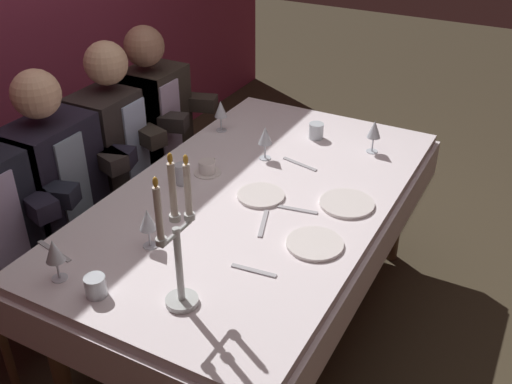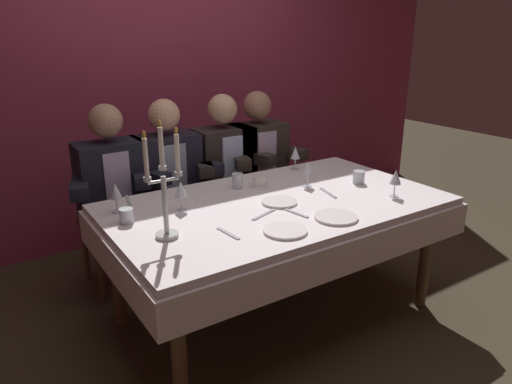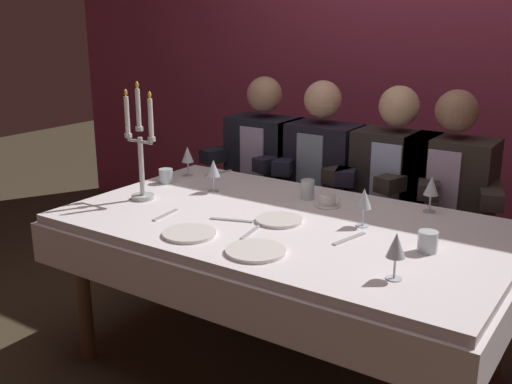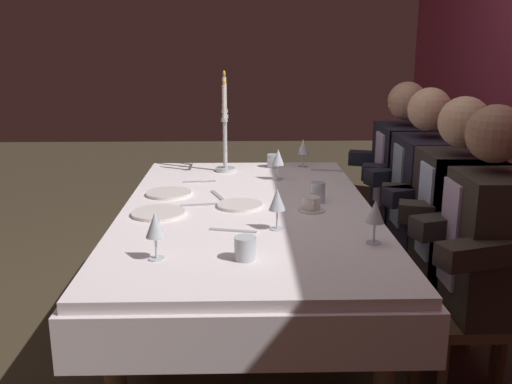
% 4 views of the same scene
% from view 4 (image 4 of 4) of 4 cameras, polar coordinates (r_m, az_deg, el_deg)
% --- Properties ---
extents(ground_plane, '(12.00, 12.00, 0.00)m').
position_cam_4_polar(ground_plane, '(2.85, -0.81, -15.89)').
color(ground_plane, '#3E3424').
extents(dining_table, '(1.94, 1.14, 0.74)m').
position_cam_4_polar(dining_table, '(2.59, -0.85, -4.01)').
color(dining_table, white).
rests_on(dining_table, ground_plane).
extents(candelabra, '(0.19, 0.11, 0.56)m').
position_cam_4_polar(candelabra, '(3.22, -3.09, 5.99)').
color(candelabra, silver).
rests_on(candelabra, dining_table).
extents(dinner_plate_0, '(0.20, 0.20, 0.01)m').
position_cam_4_polar(dinner_plate_0, '(2.56, -1.62, -1.30)').
color(dinner_plate_0, white).
rests_on(dinner_plate_0, dining_table).
extents(dinner_plate_1, '(0.23, 0.23, 0.01)m').
position_cam_4_polar(dinner_plate_1, '(2.48, -9.64, -2.06)').
color(dinner_plate_1, white).
rests_on(dinner_plate_1, dining_table).
extents(dinner_plate_2, '(0.22, 0.22, 0.01)m').
position_cam_4_polar(dinner_plate_2, '(2.79, -8.62, -0.12)').
color(dinner_plate_2, white).
rests_on(dinner_plate_2, dining_table).
extents(wine_glass_0, '(0.07, 0.07, 0.16)m').
position_cam_4_polar(wine_glass_0, '(3.03, 2.20, 3.38)').
color(wine_glass_0, silver).
rests_on(wine_glass_0, dining_table).
extents(wine_glass_1, '(0.07, 0.07, 0.16)m').
position_cam_4_polar(wine_glass_1, '(2.12, 11.71, -2.01)').
color(wine_glass_1, silver).
rests_on(wine_glass_1, dining_table).
extents(wine_glass_2, '(0.07, 0.07, 0.16)m').
position_cam_4_polar(wine_glass_2, '(3.35, 4.68, 4.39)').
color(wine_glass_2, silver).
rests_on(wine_glass_2, dining_table).
extents(wine_glass_3, '(0.07, 0.07, 0.16)m').
position_cam_4_polar(wine_glass_3, '(1.95, -9.95, -3.36)').
color(wine_glass_3, silver).
rests_on(wine_glass_3, dining_table).
extents(wine_glass_4, '(0.07, 0.07, 0.16)m').
position_cam_4_polar(wine_glass_4, '(2.23, 2.11, -0.90)').
color(wine_glass_4, silver).
rests_on(wine_glass_4, dining_table).
extents(water_tumbler_0, '(0.07, 0.07, 0.08)m').
position_cam_4_polar(water_tumbler_0, '(1.95, -1.08, -5.59)').
color(water_tumbler_0, silver).
rests_on(water_tumbler_0, dining_table).
extents(water_tumbler_1, '(0.07, 0.07, 0.09)m').
position_cam_4_polar(water_tumbler_1, '(2.63, 6.16, -0.03)').
color(water_tumbler_1, silver).
rests_on(water_tumbler_1, dining_table).
extents(water_tumbler_2, '(0.07, 0.07, 0.08)m').
position_cam_4_polar(water_tumbler_2, '(3.35, 1.71, 3.11)').
color(water_tumbler_2, silver).
rests_on(water_tumbler_2, dining_table).
extents(coffee_cup_0, '(0.13, 0.12, 0.06)m').
position_cam_4_polar(coffee_cup_0, '(2.51, 5.51, -1.25)').
color(coffee_cup_0, white).
rests_on(coffee_cup_0, dining_table).
extents(knife_0, '(0.06, 0.19, 0.01)m').
position_cam_4_polar(knife_0, '(3.28, 7.10, 2.12)').
color(knife_0, '#B7B7BC').
rests_on(knife_0, dining_table).
extents(knife_1, '(0.06, 0.19, 0.01)m').
position_cam_4_polar(knife_1, '(2.24, -2.30, -3.83)').
color(knife_1, '#B7B7BC').
rests_on(knife_1, dining_table).
extents(spoon_2, '(0.04, 0.17, 0.01)m').
position_cam_4_polar(spoon_2, '(3.01, -5.62, 1.02)').
color(spoon_2, '#B7B7BC').
rests_on(spoon_2, dining_table).
extents(knife_3, '(0.19, 0.08, 0.01)m').
position_cam_4_polar(knife_3, '(2.74, -3.78, -0.37)').
color(knife_3, '#B7B7BC').
rests_on(knife_3, dining_table).
extents(spoon_4, '(0.05, 0.17, 0.01)m').
position_cam_4_polar(spoon_4, '(2.59, -5.63, -1.27)').
color(spoon_4, '#B7B7BC').
rests_on(spoon_4, dining_table).
extents(seated_diner_0, '(0.63, 0.48, 1.24)m').
position_cam_4_polar(seated_diner_0, '(3.34, 14.38, 1.87)').
color(seated_diner_0, brown).
rests_on(seated_diner_0, ground_plane).
extents(seated_diner_1, '(0.63, 0.48, 1.24)m').
position_cam_4_polar(seated_diner_1, '(2.98, 16.34, 0.19)').
color(seated_diner_1, brown).
rests_on(seated_diner_1, ground_plane).
extents(seated_diner_2, '(0.63, 0.48, 1.24)m').
position_cam_4_polar(seated_diner_2, '(2.58, 19.26, -2.29)').
color(seated_diner_2, brown).
rests_on(seated_diner_2, ground_plane).
extents(seated_diner_3, '(0.63, 0.48, 1.24)m').
position_cam_4_polar(seated_diner_3, '(2.32, 21.78, -4.42)').
color(seated_diner_3, brown).
rests_on(seated_diner_3, ground_plane).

